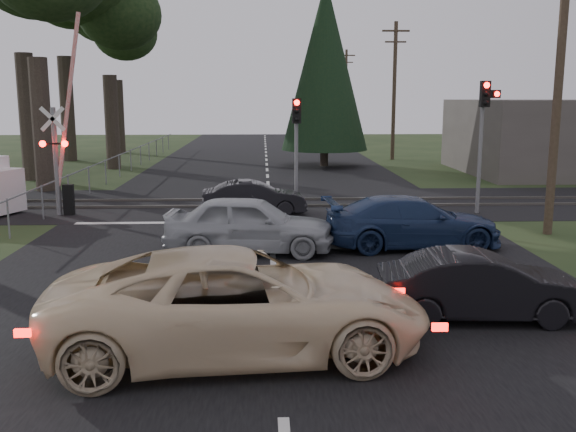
{
  "coord_description": "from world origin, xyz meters",
  "views": [
    {
      "loc": [
        -0.25,
        -12.97,
        4.14
      ],
      "look_at": [
        0.36,
        2.33,
        1.3
      ],
      "focal_mm": 40.0,
      "sensor_mm": 36.0,
      "label": 1
    }
  ],
  "objects_px": {
    "traffic_signal_center": "(297,134)",
    "utility_pole_near": "(559,77)",
    "cream_coupe": "(239,303)",
    "blue_sedan": "(412,222)",
    "utility_pole_far": "(346,91)",
    "dark_hatchback": "(482,286)",
    "dark_car_far": "(254,198)",
    "silver_car": "(250,224)",
    "utility_pole_mid": "(394,88)",
    "crossing_signal": "(62,158)",
    "traffic_signal_right": "(484,121)"
  },
  "relations": [
    {
      "from": "utility_pole_far",
      "to": "blue_sedan",
      "type": "bearing_deg",
      "value": -95.2
    },
    {
      "from": "traffic_signal_center",
      "to": "cream_coupe",
      "type": "distance_m",
      "value": 13.88
    },
    {
      "from": "crossing_signal",
      "to": "traffic_signal_right",
      "type": "bearing_deg",
      "value": -1.21
    },
    {
      "from": "crossing_signal",
      "to": "cream_coupe",
      "type": "xyz_separation_m",
      "value": [
        6.63,
        -12.75,
        -1.2
      ]
    },
    {
      "from": "crossing_signal",
      "to": "dark_car_far",
      "type": "height_order",
      "value": "crossing_signal"
    },
    {
      "from": "traffic_signal_right",
      "to": "dark_car_far",
      "type": "relative_size",
      "value": 1.28
    },
    {
      "from": "cream_coupe",
      "to": "dark_car_far",
      "type": "bearing_deg",
      "value": -5.72
    },
    {
      "from": "utility_pole_mid",
      "to": "silver_car",
      "type": "height_order",
      "value": "utility_pole_mid"
    },
    {
      "from": "dark_hatchback",
      "to": "silver_car",
      "type": "distance_m",
      "value": 7.07
    },
    {
      "from": "utility_pole_mid",
      "to": "blue_sedan",
      "type": "height_order",
      "value": "utility_pole_mid"
    },
    {
      "from": "traffic_signal_center",
      "to": "dark_car_far",
      "type": "relative_size",
      "value": 1.12
    },
    {
      "from": "utility_pole_mid",
      "to": "utility_pole_far",
      "type": "xyz_separation_m",
      "value": [
        0.0,
        25.0,
        0.0
      ]
    },
    {
      "from": "crossing_signal",
      "to": "dark_car_far",
      "type": "distance_m",
      "value": 6.87
    },
    {
      "from": "crossing_signal",
      "to": "dark_hatchback",
      "type": "distance_m",
      "value": 15.93
    },
    {
      "from": "dark_hatchback",
      "to": "traffic_signal_right",
      "type": "bearing_deg",
      "value": -15.03
    },
    {
      "from": "dark_car_far",
      "to": "dark_hatchback",
      "type": "bearing_deg",
      "value": -162.15
    },
    {
      "from": "cream_coupe",
      "to": "silver_car",
      "type": "xyz_separation_m",
      "value": [
        0.04,
        6.94,
        -0.08
      ]
    },
    {
      "from": "utility_pole_near",
      "to": "dark_hatchback",
      "type": "relative_size",
      "value": 2.33
    },
    {
      "from": "blue_sedan",
      "to": "utility_pole_far",
      "type": "bearing_deg",
      "value": -9.2
    },
    {
      "from": "crossing_signal",
      "to": "utility_pole_far",
      "type": "distance_m",
      "value": 47.96
    },
    {
      "from": "traffic_signal_right",
      "to": "utility_pole_mid",
      "type": "xyz_separation_m",
      "value": [
        0.95,
        20.53,
        1.41
      ]
    },
    {
      "from": "dark_hatchback",
      "to": "silver_car",
      "type": "xyz_separation_m",
      "value": [
        -4.47,
        5.48,
        0.14
      ]
    },
    {
      "from": "traffic_signal_right",
      "to": "blue_sedan",
      "type": "xyz_separation_m",
      "value": [
        -3.65,
        -5.09,
        -2.6
      ]
    },
    {
      "from": "traffic_signal_right",
      "to": "dark_hatchback",
      "type": "distance_m",
      "value": 11.89
    },
    {
      "from": "dark_hatchback",
      "to": "silver_car",
      "type": "height_order",
      "value": "silver_car"
    },
    {
      "from": "utility_pole_mid",
      "to": "silver_car",
      "type": "xyz_separation_m",
      "value": [
        -9.11,
        -26.03,
        -3.95
      ]
    },
    {
      "from": "traffic_signal_center",
      "to": "dark_hatchback",
      "type": "relative_size",
      "value": 1.06
    },
    {
      "from": "utility_pole_far",
      "to": "blue_sedan",
      "type": "height_order",
      "value": "utility_pole_far"
    },
    {
      "from": "traffic_signal_center",
      "to": "blue_sedan",
      "type": "xyz_separation_m",
      "value": [
        2.9,
        -6.29,
        -2.09
      ]
    },
    {
      "from": "utility_pole_far",
      "to": "utility_pole_mid",
      "type": "bearing_deg",
      "value": -90.0
    },
    {
      "from": "crossing_signal",
      "to": "blue_sedan",
      "type": "distance_m",
      "value": 12.48
    },
    {
      "from": "utility_pole_near",
      "to": "cream_coupe",
      "type": "height_order",
      "value": "utility_pole_near"
    },
    {
      "from": "cream_coupe",
      "to": "silver_car",
      "type": "distance_m",
      "value": 6.94
    },
    {
      "from": "utility_pole_near",
      "to": "silver_car",
      "type": "xyz_separation_m",
      "value": [
        -9.11,
        -2.03,
        -3.95
      ]
    },
    {
      "from": "crossing_signal",
      "to": "utility_pole_far",
      "type": "xyz_separation_m",
      "value": [
        15.77,
        45.21,
        2.67
      ]
    },
    {
      "from": "traffic_signal_center",
      "to": "silver_car",
      "type": "bearing_deg",
      "value": -103.49
    },
    {
      "from": "traffic_signal_center",
      "to": "dark_hatchback",
      "type": "distance_m",
      "value": 12.7
    },
    {
      "from": "traffic_signal_right",
      "to": "utility_pole_mid",
      "type": "bearing_deg",
      "value": 87.34
    },
    {
      "from": "silver_car",
      "to": "blue_sedan",
      "type": "bearing_deg",
      "value": -78.88
    },
    {
      "from": "traffic_signal_center",
      "to": "utility_pole_far",
      "type": "xyz_separation_m",
      "value": [
        7.5,
        44.32,
        1.92
      ]
    },
    {
      "from": "traffic_signal_center",
      "to": "utility_pole_near",
      "type": "bearing_deg",
      "value": -31.95
    },
    {
      "from": "crossing_signal",
      "to": "utility_pole_near",
      "type": "bearing_deg",
      "value": -13.5
    },
    {
      "from": "cream_coupe",
      "to": "crossing_signal",
      "type": "bearing_deg",
      "value": 22.12
    },
    {
      "from": "utility_pole_near",
      "to": "blue_sedan",
      "type": "xyz_separation_m",
      "value": [
        -4.6,
        -1.61,
        -4.01
      ]
    },
    {
      "from": "dark_hatchback",
      "to": "crossing_signal",
      "type": "bearing_deg",
      "value": 48.12
    },
    {
      "from": "dark_hatchback",
      "to": "dark_car_far",
      "type": "bearing_deg",
      "value": 25.25
    },
    {
      "from": "crossing_signal",
      "to": "dark_hatchback",
      "type": "xyz_separation_m",
      "value": [
        11.14,
        -11.29,
        -1.42
      ]
    },
    {
      "from": "crossing_signal",
      "to": "cream_coupe",
      "type": "height_order",
      "value": "crossing_signal"
    },
    {
      "from": "traffic_signal_center",
      "to": "blue_sedan",
      "type": "height_order",
      "value": "traffic_signal_center"
    },
    {
      "from": "traffic_signal_center",
      "to": "silver_car",
      "type": "relative_size",
      "value": 0.9
    }
  ]
}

